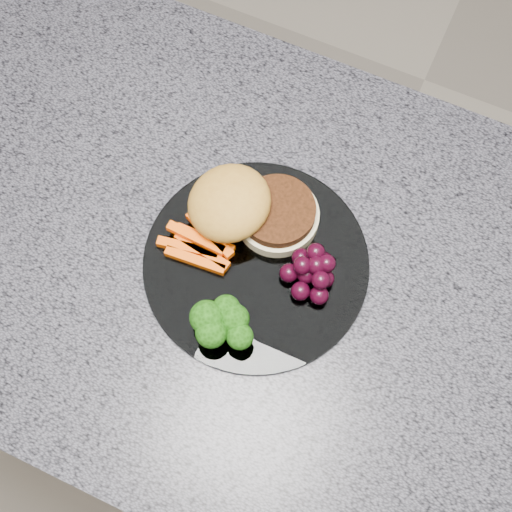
{
  "coord_description": "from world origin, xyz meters",
  "views": [
    {
      "loc": [
        0.06,
        -0.26,
        1.67
      ],
      "look_at": [
        -0.06,
        0.0,
        0.93
      ],
      "focal_mm": 50.0,
      "sensor_mm": 36.0,
      "label": 1
    }
  ],
  "objects_px": {
    "island_cabinet": "(287,371)",
    "plate": "(256,263)",
    "burger": "(246,209)",
    "grape_bunch": "(312,272)"
  },
  "relations": [
    {
      "from": "island_cabinet",
      "to": "plate",
      "type": "relative_size",
      "value": 4.62
    },
    {
      "from": "burger",
      "to": "grape_bunch",
      "type": "xyz_separation_m",
      "value": [
        0.1,
        -0.04,
        -0.01
      ]
    },
    {
      "from": "plate",
      "to": "burger",
      "type": "xyz_separation_m",
      "value": [
        -0.03,
        0.05,
        0.03
      ]
    },
    {
      "from": "burger",
      "to": "grape_bunch",
      "type": "distance_m",
      "value": 0.1
    },
    {
      "from": "burger",
      "to": "island_cabinet",
      "type": "bearing_deg",
      "value": -49.36
    },
    {
      "from": "island_cabinet",
      "to": "plate",
      "type": "bearing_deg",
      "value": 179.75
    },
    {
      "from": "burger",
      "to": "grape_bunch",
      "type": "relative_size",
      "value": 2.74
    },
    {
      "from": "island_cabinet",
      "to": "burger",
      "type": "bearing_deg",
      "value": 152.9
    },
    {
      "from": "island_cabinet",
      "to": "grape_bunch",
      "type": "height_order",
      "value": "grape_bunch"
    },
    {
      "from": "plate",
      "to": "island_cabinet",
      "type": "bearing_deg",
      "value": -0.25
    }
  ]
}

